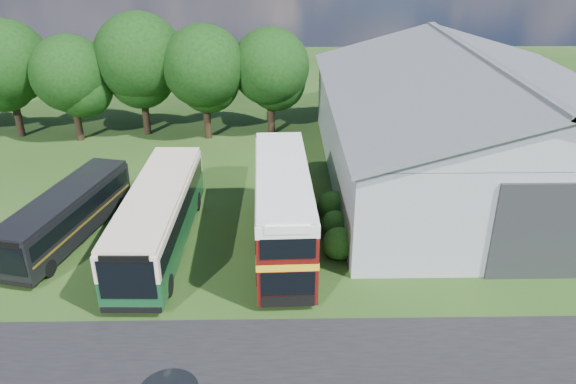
{
  "coord_description": "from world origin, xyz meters",
  "views": [
    {
      "loc": [
        2.6,
        -18.37,
        15.35
      ],
      "look_at": [
        3.05,
        8.0,
        2.72
      ],
      "focal_mm": 35.0,
      "sensor_mm": 36.0,
      "label": 1
    }
  ],
  "objects_px": {
    "bus_green_single": "(159,217)",
    "bus_dark_single": "(67,215)",
    "storage_shed": "(472,117)",
    "bus_maroon_double": "(283,210)"
  },
  "relations": [
    {
      "from": "storage_shed",
      "to": "bus_maroon_double",
      "type": "bearing_deg",
      "value": -143.08
    },
    {
      "from": "storage_shed",
      "to": "bus_green_single",
      "type": "distance_m",
      "value": 20.75
    },
    {
      "from": "bus_maroon_double",
      "to": "bus_dark_single",
      "type": "height_order",
      "value": "bus_maroon_double"
    },
    {
      "from": "bus_maroon_double",
      "to": "bus_dark_single",
      "type": "distance_m",
      "value": 11.51
    },
    {
      "from": "bus_green_single",
      "to": "storage_shed",
      "type": "bearing_deg",
      "value": 26.9
    },
    {
      "from": "storage_shed",
      "to": "bus_dark_single",
      "type": "height_order",
      "value": "storage_shed"
    },
    {
      "from": "bus_green_single",
      "to": "bus_dark_single",
      "type": "bearing_deg",
      "value": 170.73
    },
    {
      "from": "storage_shed",
      "to": "bus_dark_single",
      "type": "bearing_deg",
      "value": -161.5
    },
    {
      "from": "storage_shed",
      "to": "bus_green_single",
      "type": "xyz_separation_m",
      "value": [
        -18.61,
        -8.86,
        -2.4
      ]
    },
    {
      "from": "storage_shed",
      "to": "bus_dark_single",
      "type": "xyz_separation_m",
      "value": [
        -23.64,
        -7.91,
        -2.73
      ]
    }
  ]
}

